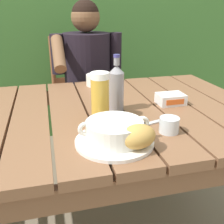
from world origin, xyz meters
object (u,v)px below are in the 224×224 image
at_px(chair_near_diner, 85,102).
at_px(person_eating, 88,77).
at_px(beer_glass, 100,96).
at_px(butter_tub, 171,99).
at_px(beer_bottle, 116,87).
at_px(soup_bowl, 114,130).
at_px(water_glass_small, 169,125).
at_px(serving_plate, 114,141).
at_px(bread_roll, 138,136).
at_px(table_knife, 146,124).
at_px(diner_bowl, 98,80).

bearing_deg(chair_near_diner, person_eating, -90.82).
xyz_separation_m(beer_glass, butter_tub, (0.35, 0.09, -0.07)).
xyz_separation_m(chair_near_diner, beer_glass, (-0.09, -1.02, 0.38)).
relative_size(beer_glass, butter_tub, 1.55).
bearing_deg(beer_bottle, soup_bowl, -106.28).
distance_m(chair_near_diner, person_eating, 0.32).
distance_m(beer_glass, water_glass_small, 0.29).
relative_size(serving_plate, bread_roll, 1.94).
bearing_deg(table_knife, butter_tub, 45.37).
bearing_deg(serving_plate, bread_roll, -49.40).
height_order(beer_bottle, diner_bowl, beer_bottle).
bearing_deg(table_knife, water_glass_small, -54.19).
distance_m(chair_near_diner, bread_roll, 1.34).
distance_m(soup_bowl, beer_bottle, 0.31).
bearing_deg(beer_bottle, table_knife, -69.12).
bearing_deg(butter_tub, person_eating, 110.25).
distance_m(person_eating, beer_bottle, 0.75).
bearing_deg(butter_tub, table_knife, -134.63).
bearing_deg(water_glass_small, butter_tub, 63.13).
distance_m(chair_near_diner, butter_tub, 1.01).
relative_size(beer_bottle, diner_bowl, 1.82).
bearing_deg(butter_tub, bread_roll, -128.15).
height_order(person_eating, beer_bottle, person_eating).
bearing_deg(water_glass_small, table_knife, 125.81).
distance_m(person_eating, water_glass_small, 1.01).
height_order(serving_plate, beer_glass, beer_glass).
xyz_separation_m(bread_roll, beer_glass, (-0.06, 0.28, 0.05)).
bearing_deg(diner_bowl, beer_bottle, -89.86).
xyz_separation_m(person_eating, table_knife, (0.07, -0.92, 0.04)).
distance_m(serving_plate, butter_tub, 0.46).
distance_m(person_eating, diner_bowl, 0.34).
bearing_deg(beer_bottle, water_glass_small, -64.27).
relative_size(water_glass_small, diner_bowl, 0.54).
relative_size(bread_roll, table_knife, 0.83).
bearing_deg(soup_bowl, bread_roll, -49.40).
distance_m(person_eating, serving_plate, 1.04).
relative_size(soup_bowl, beer_bottle, 0.99).
relative_size(person_eating, table_knife, 7.53).
distance_m(beer_glass, diner_bowl, 0.50).
xyz_separation_m(soup_bowl, beer_bottle, (0.08, 0.29, 0.06)).
height_order(beer_glass, diner_bowl, beer_glass).
bearing_deg(serving_plate, table_knife, 34.71).
xyz_separation_m(serving_plate, beer_bottle, (0.08, 0.29, 0.10)).
xyz_separation_m(water_glass_small, diner_bowl, (-0.13, 0.67, 0.00)).
bearing_deg(chair_near_diner, beer_bottle, -89.94).
bearing_deg(bread_roll, person_eating, 88.78).
relative_size(butter_tub, diner_bowl, 0.93).
distance_m(soup_bowl, water_glass_small, 0.21).
distance_m(beer_glass, beer_bottle, 0.12).
xyz_separation_m(soup_bowl, bread_roll, (0.06, -0.07, 0.00)).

